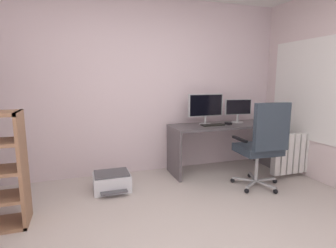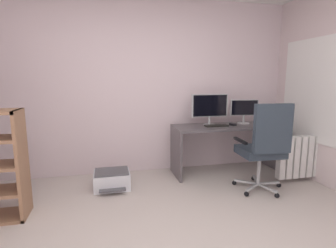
{
  "view_description": "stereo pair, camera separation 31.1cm",
  "coord_description": "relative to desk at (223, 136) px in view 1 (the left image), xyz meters",
  "views": [
    {
      "loc": [
        -0.76,
        -1.63,
        1.4
      ],
      "look_at": [
        0.3,
        1.55,
        0.83
      ],
      "focal_mm": 28.32,
      "sensor_mm": 36.0,
      "label": 1
    },
    {
      "loc": [
        -0.46,
        -1.72,
        1.4
      ],
      "look_at": [
        0.3,
        1.55,
        0.83
      ],
      "focal_mm": 28.32,
      "sensor_mm": 36.0,
      "label": 2
    }
  ],
  "objects": [
    {
      "name": "computer_mouse",
      "position": [
        0.06,
        -0.05,
        0.2
      ],
      "size": [
        0.08,
        0.11,
        0.03
      ],
      "primitive_type": "cube",
      "rotation": [
        0.0,
        0.0,
        0.27
      ],
      "color": "black",
      "rests_on": "desk"
    },
    {
      "name": "monitor_secondary",
      "position": [
        0.3,
        0.09,
        0.4
      ],
      "size": [
        0.43,
        0.18,
        0.37
      ],
      "color": "#B2B5B7",
      "rests_on": "desk"
    },
    {
      "name": "monitor_main",
      "position": [
        -0.26,
        0.09,
        0.46
      ],
      "size": [
        0.56,
        0.18,
        0.46
      ],
      "color": "#B2B5B7",
      "rests_on": "desk"
    },
    {
      "name": "printer",
      "position": [
        -1.71,
        -0.23,
        -0.43
      ],
      "size": [
        0.46,
        0.43,
        0.24
      ],
      "color": "silver",
      "rests_on": "ground"
    },
    {
      "name": "office_chair",
      "position": [
        0.11,
        -0.8,
        0.07
      ],
      "size": [
        0.63,
        0.63,
        1.13
      ],
      "color": "#B7BABC",
      "rests_on": "ground"
    },
    {
      "name": "keyboard",
      "position": [
        -0.2,
        -0.04,
        0.19
      ],
      "size": [
        0.34,
        0.13,
        0.02
      ],
      "primitive_type": "cube",
      "rotation": [
        0.0,
        0.0,
        0.01
      ],
      "color": "black",
      "rests_on": "desk"
    },
    {
      "name": "window_pane",
      "position": [
        1.04,
        -0.57,
        0.7
      ],
      "size": [
        0.01,
        1.32,
        1.33
      ],
      "primitive_type": "cube",
      "color": "white"
    },
    {
      "name": "radiator",
      "position": [
        0.94,
        -0.57,
        -0.19
      ],
      "size": [
        0.94,
        0.1,
        0.58
      ],
      "color": "white",
      "rests_on": "ground"
    },
    {
      "name": "wall_back",
      "position": [
        -1.28,
        0.41,
        0.74
      ],
      "size": [
        4.66,
        0.1,
        2.56
      ],
      "primitive_type": "cube",
      "color": "silver",
      "rests_on": "ground"
    },
    {
      "name": "window_frame",
      "position": [
        1.03,
        -0.57,
        0.7
      ],
      "size": [
        0.02,
        1.4,
        1.41
      ],
      "primitive_type": "cube",
      "color": "white"
    },
    {
      "name": "desk",
      "position": [
        0.0,
        0.0,
        0.0
      ],
      "size": [
        1.63,
        0.57,
        0.72
      ],
      "color": "#4F494D",
      "rests_on": "ground"
    }
  ]
}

